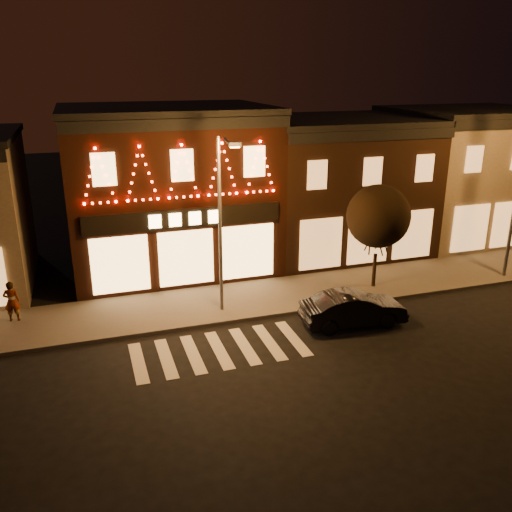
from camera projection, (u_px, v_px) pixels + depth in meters
ground at (252, 410)px, 16.76m from camera, size 120.00×120.00×0.00m
sidewalk_far at (240, 301)px, 24.51m from camera, size 44.00×4.00×0.15m
building_pulp at (169, 188)px, 27.95m from camera, size 10.20×8.34×8.30m
building_right_a at (335, 184)px, 30.89m from camera, size 9.20×8.28×7.50m
building_right_b at (467, 173)px, 33.50m from camera, size 9.20×8.28×7.80m
streetlamp_mid at (222, 213)px, 21.87m from camera, size 0.58×1.69×7.37m
tree_right at (378, 216)px, 24.88m from camera, size 2.94×2.94×4.91m
dark_sedan at (353, 309)px, 22.15m from camera, size 4.40×1.79×1.42m
pedestrian at (12, 301)px, 22.12m from camera, size 0.66×0.47×1.73m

